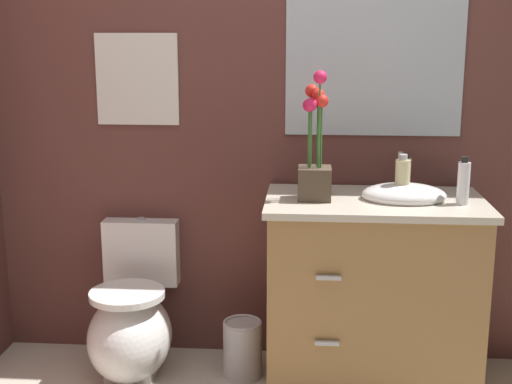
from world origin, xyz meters
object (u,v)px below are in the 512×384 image
at_px(trash_bin, 243,348).
at_px(lotion_bottle, 463,183).
at_px(flower_vase, 315,159).
at_px(hand_wash_bottle, 402,179).
at_px(toilet, 132,324).
at_px(vanity_cabinet, 372,292).
at_px(soap_bottle, 404,176).
at_px(wall_poster, 137,79).
at_px(wall_mirror, 374,58).

bearing_deg(trash_bin, lotion_bottle, -5.97).
distance_m(flower_vase, hand_wash_bottle, 0.38).
height_order(flower_vase, hand_wash_bottle, flower_vase).
height_order(toilet, lotion_bottle, lotion_bottle).
bearing_deg(toilet, vanity_cabinet, -1.38).
xyz_separation_m(flower_vase, soap_bottle, (0.40, 0.13, -0.09)).
distance_m(hand_wash_bottle, wall_poster, 1.30).
height_order(wall_poster, wall_mirror, wall_mirror).
height_order(vanity_cabinet, soap_bottle, soap_bottle).
distance_m(soap_bottle, trash_bin, 1.08).
height_order(soap_bottle, hand_wash_bottle, hand_wash_bottle).
relative_size(toilet, wall_mirror, 0.86).
height_order(vanity_cabinet, lotion_bottle, lotion_bottle).
bearing_deg(soap_bottle, toilet, -176.15).
bearing_deg(trash_bin, hand_wash_bottle, -2.96).
height_order(trash_bin, wall_mirror, wall_mirror).
height_order(trash_bin, wall_poster, wall_poster).
height_order(soap_bottle, wall_mirror, wall_mirror).
relative_size(flower_vase, wall_mirror, 0.69).
xyz_separation_m(flower_vase, trash_bin, (-0.32, 0.05, -0.91)).
xyz_separation_m(vanity_cabinet, wall_poster, (-1.10, 0.29, 0.91)).
height_order(vanity_cabinet, hand_wash_bottle, hand_wash_bottle).
xyz_separation_m(toilet, wall_mirror, (1.09, 0.27, 1.21)).
height_order(soap_bottle, trash_bin, soap_bottle).
distance_m(vanity_cabinet, hand_wash_bottle, 0.52).
distance_m(lotion_bottle, wall_poster, 1.54).
distance_m(toilet, hand_wash_bottle, 1.40).
xyz_separation_m(soap_bottle, wall_poster, (-1.23, 0.19, 0.40)).
relative_size(trash_bin, wall_mirror, 0.34).
bearing_deg(vanity_cabinet, hand_wash_bottle, -1.80).
height_order(hand_wash_bottle, wall_poster, wall_poster).
bearing_deg(vanity_cabinet, trash_bin, 176.83).
bearing_deg(flower_vase, toilet, 176.66).
xyz_separation_m(vanity_cabinet, trash_bin, (-0.58, 0.03, -0.31)).
xyz_separation_m(toilet, soap_bottle, (1.23, 0.08, 0.71)).
height_order(toilet, trash_bin, toilet).
relative_size(toilet, hand_wash_bottle, 3.50).
relative_size(toilet, flower_vase, 1.26).
height_order(lotion_bottle, hand_wash_bottle, lotion_bottle).
bearing_deg(soap_bottle, flower_vase, -161.70).
relative_size(flower_vase, lotion_bottle, 2.73).
height_order(toilet, wall_mirror, wall_mirror).
distance_m(wall_poster, wall_mirror, 1.10).
bearing_deg(soap_bottle, wall_poster, 171.42).
bearing_deg(trash_bin, toilet, -179.36).
height_order(vanity_cabinet, wall_poster, wall_poster).
bearing_deg(wall_mirror, trash_bin, -155.67).
bearing_deg(wall_mirror, lotion_bottle, -45.56).
xyz_separation_m(vanity_cabinet, flower_vase, (-0.27, -0.02, 0.60)).
distance_m(vanity_cabinet, wall_mirror, 1.05).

